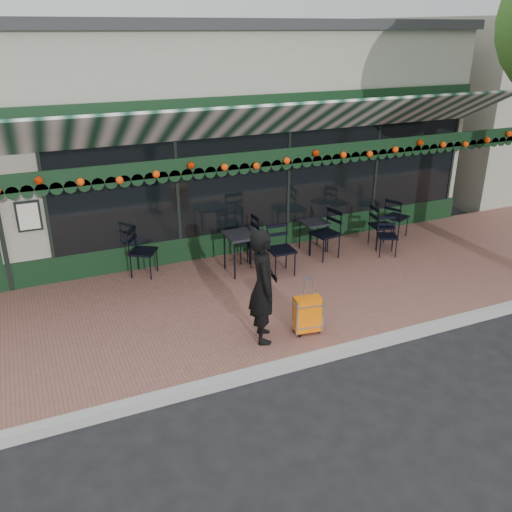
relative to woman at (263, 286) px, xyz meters
name	(u,v)px	position (x,y,z in m)	size (l,w,h in m)	color
ground	(323,357)	(0.70, -0.63, -1.03)	(80.00, 80.00, 0.00)	black
sidewalk	(267,296)	(0.70, 1.37, -0.96)	(18.00, 4.00, 0.15)	brown
curb	(326,355)	(0.70, -0.71, -0.96)	(18.00, 0.16, 0.15)	#9E9E99
restaurant_building	(171,124)	(0.70, 7.21, 1.24)	(12.00, 9.60, 4.50)	gray
woman	(263,286)	(0.00, 0.00, 0.00)	(0.64, 0.42, 1.77)	black
suitcase	(307,315)	(0.69, -0.13, -0.57)	(0.44, 0.29, 0.94)	orange
cafe_table_a	(314,224)	(2.46, 2.80, -0.30)	(0.52, 0.52, 0.64)	black
cafe_table_b	(242,238)	(0.65, 2.39, -0.18)	(0.64, 0.64, 0.79)	black
chair_a_left	(325,234)	(2.48, 2.38, -0.38)	(0.50, 0.50, 1.01)	black
chair_a_right	(382,226)	(3.90, 2.41, -0.43)	(0.46, 0.46, 0.92)	black
chair_a_front	(387,237)	(3.73, 1.97, -0.48)	(0.40, 0.40, 0.80)	black
chair_a_extra	(396,217)	(4.56, 2.78, -0.43)	(0.46, 0.46, 0.91)	black
chair_b_left	(246,238)	(0.95, 2.91, -0.42)	(0.46, 0.46, 0.92)	black
chair_b_right	(257,246)	(1.06, 2.59, -0.48)	(0.41, 0.41, 0.81)	black
chair_b_front	(281,251)	(1.29, 2.00, -0.40)	(0.48, 0.48, 0.97)	black
chair_solo	(143,252)	(-1.12, 3.02, -0.42)	(0.47, 0.47, 0.93)	black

